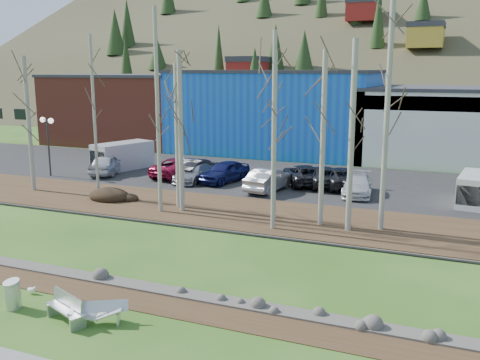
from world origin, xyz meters
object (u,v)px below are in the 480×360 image
at_px(bench_intact, 67,308).
at_px(car_9, 303,174).
at_px(van_grey, 121,156).
at_px(car_2, 179,167).
at_px(bench_damaged, 97,313).
at_px(car_1, 198,168).
at_px(car_3, 194,173).
at_px(litter_bin, 13,296).
at_px(car_4, 224,172).
at_px(street_lamp, 47,130).
at_px(car_6, 322,176).
at_px(seagull, 31,290).
at_px(car_5, 269,180).
at_px(van_white, 475,190).
at_px(car_0, 107,164).
at_px(car_8, 338,177).
at_px(car_7, 357,185).

bearing_deg(bench_intact, car_9, 108.41).
bearing_deg(van_grey, car_2, 9.17).
relative_size(bench_damaged, car_2, 0.34).
distance_m(car_1, car_3, 1.41).
bearing_deg(litter_bin, car_4, 94.30).
relative_size(street_lamp, car_2, 0.86).
distance_m(litter_bin, car_6, 24.34).
relative_size(seagull, car_9, 0.08).
bearing_deg(litter_bin, car_5, 83.61).
bearing_deg(seagull, car_5, 71.11).
bearing_deg(seagull, car_6, 64.81).
bearing_deg(van_white, bench_intact, -114.18).
xyz_separation_m(seagull, car_1, (-3.92, 21.64, 0.73)).
height_order(bench_intact, car_5, car_5).
bearing_deg(car_0, car_2, 174.26).
bearing_deg(car_1, car_2, 9.72).
distance_m(car_2, car_8, 12.27).
bearing_deg(car_7, car_4, 170.52).
xyz_separation_m(car_2, car_9, (9.67, 1.05, -0.03)).
bearing_deg(car_9, car_7, 127.30).
relative_size(car_0, car_5, 0.99).
bearing_deg(van_white, litter_bin, -118.71).
relative_size(bench_damaged, car_8, 0.35).
height_order(bench_intact, van_white, van_white).
relative_size(street_lamp, car_6, 0.90).
distance_m(car_6, van_white, 10.25).
height_order(seagull, car_3, car_3).
distance_m(street_lamp, car_9, 19.97).
distance_m(car_7, car_9, 4.67).
distance_m(litter_bin, van_grey, 26.39).
xyz_separation_m(seagull, van_white, (15.71, 20.67, 0.92)).
distance_m(car_5, van_white, 13.11).
bearing_deg(street_lamp, seagull, -28.36).
height_order(car_0, car_2, car_0).
height_order(car_1, car_9, car_1).
bearing_deg(car_5, car_6, -127.47).
bearing_deg(car_4, car_5, -6.88).
xyz_separation_m(car_9, van_grey, (-15.71, -0.14, 0.40)).
height_order(litter_bin, seagull, litter_bin).
xyz_separation_m(car_1, car_5, (6.57, -2.13, 0.02)).
bearing_deg(van_white, car_7, -173.24).
distance_m(car_7, van_grey, 20.05).
relative_size(litter_bin, street_lamp, 0.21).
bearing_deg(bench_intact, seagull, 177.12).
bearing_deg(bench_damaged, car_7, 48.78).
relative_size(bench_intact, car_8, 0.38).
distance_m(car_0, car_2, 6.00).
bearing_deg(car_8, car_5, 7.36).
relative_size(car_7, car_8, 0.91).
xyz_separation_m(car_1, car_8, (10.73, 0.88, -0.05)).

